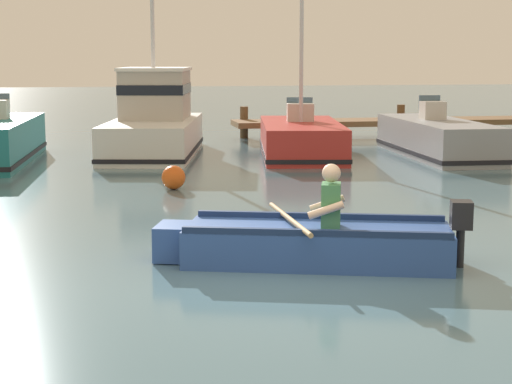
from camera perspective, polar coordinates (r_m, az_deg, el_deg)
name	(u,v)px	position (r m, az deg, el deg)	size (l,w,h in m)	color
ground_plane	(268,285)	(9.21, 0.82, -6.21)	(120.00, 120.00, 0.00)	slate
wooden_dock	(408,122)	(26.07, 10.14, 4.66)	(10.58, 1.64, 0.95)	brown
rowboat_with_person	(312,242)	(10.11, 3.74, -3.37)	(3.67, 2.22, 1.19)	#2D519E
moored_boat_white	(155,123)	(21.35, -6.80, 4.63)	(2.99, 5.52, 4.10)	white
moored_boat_red	(301,139)	(20.92, 3.03, 3.53)	(2.62, 5.04, 4.59)	#B72D28
moored_boat_grey	(437,139)	(21.27, 12.00, 3.48)	(1.81, 5.20, 1.46)	gray
mooring_buoy	(174,177)	(15.74, -5.53, 0.98)	(0.44, 0.44, 0.44)	#E55919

